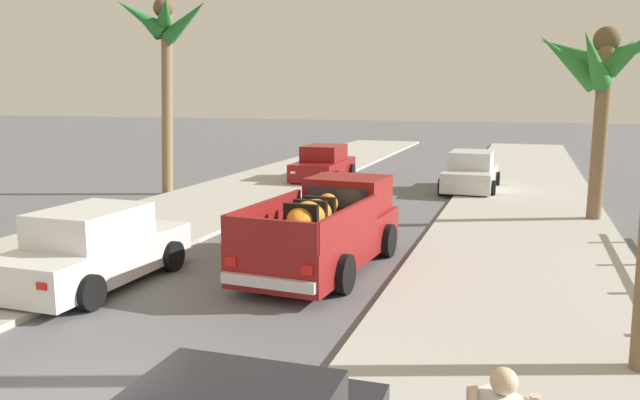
% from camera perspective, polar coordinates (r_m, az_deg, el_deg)
% --- Properties ---
extents(sidewalk_left, '(4.78, 60.00, 0.12)m').
position_cam_1_polar(sidewalk_left, '(20.37, -11.80, -0.88)').
color(sidewalk_left, '#B2AFA8').
rests_on(sidewalk_left, ground).
extents(sidewalk_right, '(4.78, 60.00, 0.12)m').
position_cam_1_polar(sidewalk_right, '(17.70, 17.93, -2.73)').
color(sidewalk_right, '#B2AFA8').
rests_on(sidewalk_right, ground).
extents(curb_left, '(0.16, 60.00, 0.10)m').
position_cam_1_polar(curb_left, '(19.90, -9.32, -1.08)').
color(curb_left, silver).
rests_on(curb_left, ground).
extents(curb_right, '(0.16, 60.00, 0.10)m').
position_cam_1_polar(curb_right, '(17.73, 14.73, -2.59)').
color(curb_right, silver).
rests_on(curb_right, ground).
extents(pickup_truck, '(2.47, 5.33, 1.80)m').
position_cam_1_polar(pickup_truck, '(13.50, 0.55, -2.76)').
color(pickup_truck, maroon).
rests_on(pickup_truck, ground).
extents(car_left_near, '(2.08, 4.28, 1.54)m').
position_cam_1_polar(car_left_near, '(13.06, -19.80, -4.22)').
color(car_left_near, silver).
rests_on(car_left_near, ground).
extents(car_right_near, '(2.07, 4.28, 1.54)m').
position_cam_1_polar(car_right_near, '(26.78, 0.32, 3.23)').
color(car_right_near, maroon).
rests_on(car_right_near, ground).
extents(car_left_mid, '(2.07, 4.28, 1.54)m').
position_cam_1_polar(car_left_mid, '(24.70, 13.53, 2.42)').
color(car_left_mid, silver).
rests_on(car_left_mid, ground).
extents(palm_tree_left_fore, '(3.63, 3.24, 7.11)m').
position_cam_1_polar(palm_tree_left_fore, '(24.08, -13.86, 14.15)').
color(palm_tree_left_fore, '#846B4C').
rests_on(palm_tree_left_fore, ground).
extents(palm_tree_left_back, '(3.67, 3.63, 5.55)m').
position_cam_1_polar(palm_tree_left_back, '(19.48, 24.12, 11.04)').
color(palm_tree_left_back, brown).
rests_on(palm_tree_left_back, ground).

